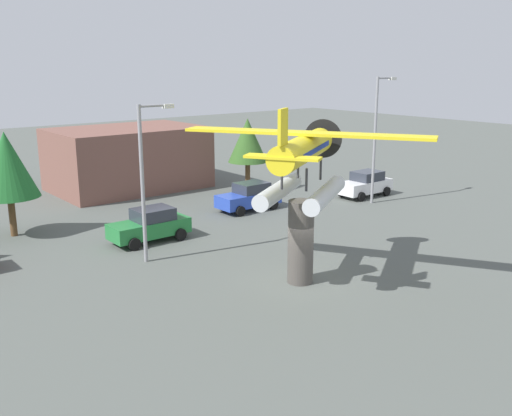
% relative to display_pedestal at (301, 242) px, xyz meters
% --- Properties ---
extents(ground_plane, '(140.00, 140.00, 0.00)m').
position_rel_display_pedestal_xyz_m(ground_plane, '(0.00, 0.00, -1.80)').
color(ground_plane, '#515651').
extents(display_pedestal, '(1.10, 1.10, 3.59)m').
position_rel_display_pedestal_xyz_m(display_pedestal, '(0.00, 0.00, 0.00)').
color(display_pedestal, '#4C4742').
rests_on(display_pedestal, ground).
extents(floatplane_monument, '(7.02, 9.45, 4.00)m').
position_rel_display_pedestal_xyz_m(floatplane_monument, '(0.11, 0.07, 3.47)').
color(floatplane_monument, silver).
rests_on(floatplane_monument, display_pedestal).
extents(car_mid_green, '(4.20, 2.02, 1.76)m').
position_rel_display_pedestal_xyz_m(car_mid_green, '(-2.09, 9.27, -0.92)').
color(car_mid_green, '#237A38').
rests_on(car_mid_green, ground).
extents(car_far_blue, '(4.20, 2.02, 1.76)m').
position_rel_display_pedestal_xyz_m(car_far_blue, '(6.08, 11.16, -0.92)').
color(car_far_blue, '#2847B7').
rests_on(car_far_blue, ground).
extents(car_distant_white, '(4.20, 2.02, 1.76)m').
position_rel_display_pedestal_xyz_m(car_distant_white, '(14.86, 9.08, -0.92)').
color(car_distant_white, white).
rests_on(car_distant_white, ground).
extents(streetlight_primary, '(1.84, 0.28, 7.37)m').
position_rel_display_pedestal_xyz_m(streetlight_primary, '(-3.66, 6.52, 2.52)').
color(streetlight_primary, gray).
rests_on(streetlight_primary, ground).
extents(streetlight_secondary, '(1.84, 0.28, 8.30)m').
position_rel_display_pedestal_xyz_m(streetlight_secondary, '(13.85, 7.45, 3.00)').
color(streetlight_secondary, gray).
rests_on(streetlight_secondary, ground).
extents(storefront_building, '(10.67, 7.19, 4.54)m').
position_rel_display_pedestal_xyz_m(storefront_building, '(3.17, 22.00, 0.47)').
color(storefront_building, brown).
rests_on(storefront_building, ground).
extents(tree_east, '(3.17, 3.17, 5.68)m').
position_rel_display_pedestal_xyz_m(tree_east, '(-7.41, 14.81, 2.10)').
color(tree_east, brown).
rests_on(tree_east, ground).
extents(tree_center_back, '(2.82, 2.82, 5.34)m').
position_rel_display_pedestal_xyz_m(tree_center_back, '(9.30, 15.40, 1.95)').
color(tree_center_back, brown).
rests_on(tree_center_back, ground).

